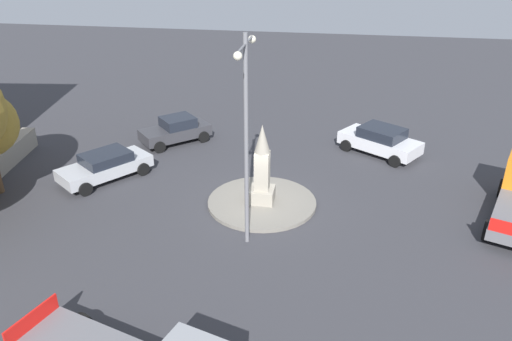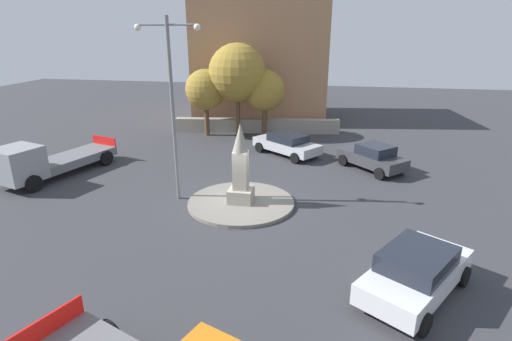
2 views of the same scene
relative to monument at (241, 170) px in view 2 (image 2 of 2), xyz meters
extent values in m
plane|color=#38383D|center=(0.00, 0.00, -1.65)|extent=(80.00, 80.00, 0.00)
cylinder|color=gray|center=(0.00, 0.00, -1.57)|extent=(4.78, 4.78, 0.16)
cube|color=#9E9687|center=(0.00, 0.00, -1.19)|extent=(1.06, 1.06, 0.61)
cube|color=#9E9687|center=(0.00, 0.00, -0.02)|extent=(0.62, 0.62, 1.72)
cone|color=#9E9687|center=(0.00, 0.00, 1.45)|extent=(0.68, 0.68, 1.23)
cylinder|color=slate|center=(-2.99, 0.12, 2.34)|extent=(0.16, 0.16, 7.99)
cylinder|color=slate|center=(-3.62, 0.12, 5.97)|extent=(1.27, 0.08, 0.08)
cylinder|color=slate|center=(-2.35, 0.12, 5.97)|extent=(1.27, 0.08, 0.08)
sphere|color=#F2EACC|center=(-4.26, 0.12, 5.87)|extent=(0.28, 0.28, 0.28)
sphere|color=#F2EACC|center=(-1.72, 0.12, 5.87)|extent=(0.28, 0.28, 0.28)
cube|color=#38383D|center=(6.15, 5.90, -1.03)|extent=(3.82, 3.93, 0.60)
cube|color=#1E232D|center=(6.29, 5.75, -0.46)|extent=(2.28, 2.29, 0.55)
cylinder|color=black|center=(4.63, 6.32, -1.33)|extent=(0.60, 0.62, 0.64)
cylinder|color=black|center=(5.84, 7.44, -1.33)|extent=(0.60, 0.62, 0.64)
cylinder|color=black|center=(6.46, 4.36, -1.33)|extent=(0.60, 0.62, 0.64)
cylinder|color=black|center=(7.67, 5.48, -1.33)|extent=(0.60, 0.62, 0.64)
cube|color=#B7BABF|center=(1.19, 7.82, -1.05)|extent=(4.52, 4.01, 0.56)
cube|color=#1E232D|center=(1.27, 7.76, -0.54)|extent=(2.70, 2.59, 0.46)
cylinder|color=black|center=(-0.56, 8.03, -1.33)|extent=(0.64, 0.56, 0.64)
cylinder|color=black|center=(0.50, 9.44, -1.33)|extent=(0.64, 0.56, 0.64)
cylinder|color=black|center=(1.87, 6.21, -1.33)|extent=(0.64, 0.56, 0.64)
cylinder|color=black|center=(2.93, 7.61, -1.33)|extent=(0.64, 0.56, 0.64)
cube|color=silver|center=(6.45, -5.36, -1.01)|extent=(3.86, 4.51, 0.64)
cube|color=#1E232D|center=(6.41, -5.42, -0.42)|extent=(2.60, 2.74, 0.54)
cylinder|color=black|center=(6.52, -3.63, -1.33)|extent=(0.54, 0.65, 0.64)
cylinder|color=black|center=(8.03, -4.64, -1.33)|extent=(0.54, 0.65, 0.64)
cylinder|color=black|center=(4.87, -6.08, -1.33)|extent=(0.54, 0.65, 0.64)
cylinder|color=black|center=(6.38, -7.09, -1.33)|extent=(0.54, 0.65, 0.64)
cube|color=gray|center=(-11.07, -0.03, -0.40)|extent=(2.37, 2.36, 1.66)
cube|color=slate|center=(-10.14, 2.98, -1.00)|extent=(3.12, 4.78, 0.46)
cube|color=red|center=(-9.49, 5.06, -0.52)|extent=(1.76, 0.60, 0.50)
cylinder|color=black|center=(-10.18, -0.37, -1.23)|extent=(0.52, 0.89, 0.84)
cylinder|color=black|center=(-12.00, 0.19, -1.23)|extent=(0.52, 0.89, 0.84)
cylinder|color=black|center=(-8.84, 3.96, -1.23)|extent=(0.52, 0.89, 0.84)
cylinder|color=black|center=(-10.65, 4.52, -1.23)|extent=(0.52, 0.89, 0.84)
cube|color=red|center=(-2.41, -9.77, -0.51)|extent=(0.79, 1.88, 0.50)
cylinder|color=black|center=(-1.33, -9.08, -1.23)|extent=(0.88, 0.57, 0.84)
cube|color=#9E9687|center=(-1.62, 13.00, -1.13)|extent=(12.27, 2.22, 1.04)
cube|color=#A87A56|center=(-2.34, 18.70, 3.31)|extent=(11.55, 9.73, 9.92)
cylinder|color=brown|center=(-2.80, 11.85, -0.10)|extent=(0.27, 0.27, 3.10)
sphere|color=olive|center=(-2.80, 11.85, 2.87)|extent=(4.05, 4.05, 4.05)
cylinder|color=brown|center=(-0.91, 12.08, -0.50)|extent=(0.37, 0.37, 2.31)
sphere|color=olive|center=(-0.91, 12.08, 1.66)|extent=(2.88, 2.88, 2.88)
cylinder|color=brown|center=(-5.08, 11.56, -0.48)|extent=(0.35, 0.35, 2.33)
sphere|color=olive|center=(-5.08, 11.56, 1.69)|extent=(2.88, 2.88, 2.88)
camera|label=1|loc=(-19.22, -2.95, 9.42)|focal=35.47mm
camera|label=2|loc=(3.63, -16.11, 5.88)|focal=28.15mm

